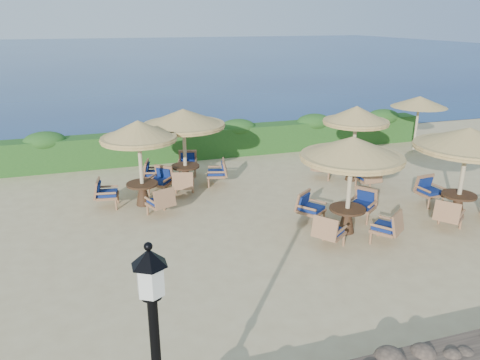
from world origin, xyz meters
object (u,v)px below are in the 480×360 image
cafe_set_1 (466,153)px  cafe_set_2 (140,150)px  cafe_set_4 (355,132)px  extra_parasol (419,102)px  cafe_set_0 (351,169)px  cafe_set_3 (184,134)px

cafe_set_1 → cafe_set_2: same height
cafe_set_1 → cafe_set_4: (-1.21, 3.82, -0.18)m
cafe_set_2 → cafe_set_4: bearing=0.9°
extra_parasol → cafe_set_1: bearing=-117.3°
extra_parasol → cafe_set_1: size_ratio=0.82×
cafe_set_1 → cafe_set_4: 4.01m
cafe_set_0 → cafe_set_2: bearing=143.9°
extra_parasol → cafe_set_4: (-4.44, -2.42, -0.41)m
cafe_set_1 → cafe_set_4: same height
cafe_set_0 → cafe_set_3: 6.04m
cafe_set_2 → cafe_set_1: bearing=-23.4°
cafe_set_3 → extra_parasol: bearing=6.5°
extra_parasol → cafe_set_3: bearing=-173.5°
cafe_set_0 → cafe_set_3: same height
cafe_set_1 → extra_parasol: bearing=62.7°
extra_parasol → cafe_set_1: 7.03m
cafe_set_1 → cafe_set_0: bearing=179.0°
cafe_set_4 → cafe_set_0: bearing=-122.1°
cafe_set_3 → cafe_set_0: bearing=-56.1°
cafe_set_3 → cafe_set_4: 5.86m
cafe_set_4 → cafe_set_1: bearing=-72.4°
cafe_set_0 → extra_parasol: bearing=42.3°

